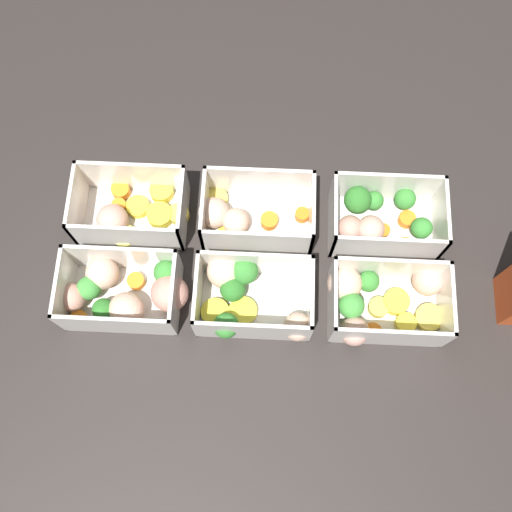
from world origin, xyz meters
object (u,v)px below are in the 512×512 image
object	(u,v)px
container_near_center	(245,215)
container_far_right	(124,293)
container_far_center	(247,295)
container_near_right	(131,212)
container_far_left	(380,300)
container_near_left	(380,218)

from	to	relation	value
container_near_center	container_far_right	size ratio (longest dim) A/B	0.92
container_near_center	container_far_center	bearing A→B (deg)	94.25
container_near_right	container_far_center	bearing A→B (deg)	145.59
container_near_right	container_far_right	bearing A→B (deg)	92.20
container_near_center	container_far_center	size ratio (longest dim) A/B	1.03
container_near_center	container_far_right	world-z (taller)	same
container_far_left	container_far_right	size ratio (longest dim) A/B	0.95
container_near_left	container_far_right	world-z (taller)	same
container_near_center	container_near_right	world-z (taller)	same
container_far_center	container_far_left	bearing A→B (deg)	-179.44
container_near_right	container_far_left	bearing A→B (deg)	161.86
container_near_right	container_far_left	world-z (taller)	same
container_far_right	container_near_right	bearing A→B (deg)	-87.80
container_near_left	container_near_center	world-z (taller)	same
container_near_right	container_far_right	size ratio (longest dim) A/B	0.86
container_near_left	container_far_right	size ratio (longest dim) A/B	0.83
container_near_left	container_far_left	distance (m)	0.12
container_near_center	container_near_right	size ratio (longest dim) A/B	1.06
container_near_center	container_far_left	distance (m)	0.22
container_near_center	container_near_right	distance (m)	0.16
container_far_center	container_far_right	distance (m)	0.17
container_near_center	container_near_right	xyz separation A→B (m)	(0.16, 0.00, -0.00)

